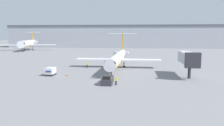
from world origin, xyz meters
TOP-DOWN VIEW (x-y plane):
  - ground_plane at (0.00, 0.00)m, footprint 600.00×600.00m
  - terminal_building at (0.00, 120.00)m, footprint 180.00×16.80m
  - airplane_main at (0.47, 21.68)m, footprint 25.92×34.19m
  - pushback_tug at (0.11, -0.35)m, footprint 2.15×4.72m
  - luggage_cart at (-15.02, 7.24)m, footprint 1.90×2.89m
  - worker_near_tug at (1.96, -1.22)m, footprint 0.40×0.25m
  - worker_by_wing at (-8.83, 20.53)m, footprint 0.40×0.24m
  - traffic_cone_left at (-10.88, 7.15)m, footprint 0.54×0.54m
  - airplane_parked_far_left at (-60.78, 85.33)m, footprint 33.35×30.16m
  - jet_bridge at (18.11, 9.07)m, footprint 3.20×10.83m

SIDE VIEW (x-z plane):
  - ground_plane at x=0.00m, z-range 0.00..0.00m
  - traffic_cone_left at x=-10.88m, z-range -0.02..0.61m
  - pushback_tug at x=0.11m, z-range -0.24..1.68m
  - worker_by_wing at x=-8.83m, z-range 0.04..1.79m
  - worker_near_tug at x=1.96m, z-range 0.04..1.81m
  - luggage_cart at x=-15.02m, z-range 0.00..1.93m
  - airplane_main at x=0.47m, z-range -2.13..8.25m
  - airplane_parked_far_left at x=-60.78m, z-range -1.41..9.95m
  - jet_bridge at x=18.11m, z-range 1.35..7.54m
  - terminal_building at x=0.00m, z-range 0.03..16.68m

